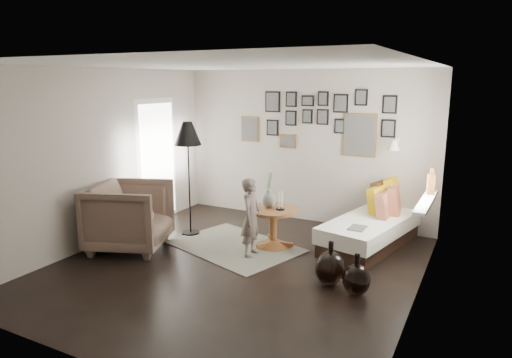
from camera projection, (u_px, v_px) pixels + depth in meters
The scene contains 23 objects.
ground at pixel (235, 267), 6.03m from camera, with size 4.80×4.80×0.00m, color black.
wall_back at pixel (304, 147), 7.83m from camera, with size 4.50×4.50×0.00m, color #A79D92.
wall_front at pixel (85, 222), 3.67m from camera, with size 4.50×4.50×0.00m, color #A79D92.
wall_left at pixel (103, 157), 6.77m from camera, with size 4.80×4.80×0.00m, color #A79D92.
wall_right at pixel (421, 190), 4.74m from camera, with size 4.80×4.80×0.00m, color #A79D92.
ceiling at pixel (233, 65), 5.48m from camera, with size 4.80×4.80×0.00m, color white.
door_left at pixel (157, 161), 7.85m from camera, with size 0.00×2.14×2.14m.
window_right at pixel (428, 195), 6.01m from camera, with size 0.15×1.32×1.30m.
gallery_wall at pixel (321, 122), 7.60m from camera, with size 2.74×0.03×1.08m.
wall_sconce at pixel (394, 145), 6.87m from camera, with size 0.18×0.36×0.16m.
rug at pixel (235, 246), 6.77m from camera, with size 1.83×1.28×0.01m, color #B2B29C.
pedestal_table at pixel (273, 229), 6.72m from camera, with size 0.74×0.74×0.58m.
vase at pixel (269, 197), 6.67m from camera, with size 0.21×0.21×0.53m.
candles at pixel (280, 201), 6.58m from camera, with size 0.13×0.13×0.28m.
daybed at pixel (372, 226), 6.81m from camera, with size 1.21×2.02×0.93m.
magazine_on_daybed at pixel (357, 228), 6.24m from camera, with size 0.21×0.29×0.02m, color black.
armchair at pixel (130, 216), 6.61m from camera, with size 1.05×1.08×0.98m, color brown.
armchair_cushion at pixel (134, 216), 6.64m from camera, with size 0.44×0.44×0.11m, color silver.
floor_lamp at pixel (188, 138), 7.01m from camera, with size 0.42×0.42×1.80m.
magazine_basket at pixel (102, 237), 6.56m from camera, with size 0.43×0.43×0.42m.
demijohn_large at pixel (330, 268), 5.46m from camera, with size 0.36×0.36×0.55m.
demijohn_small at pixel (356, 280), 5.20m from camera, with size 0.32×0.32×0.50m.
child at pixel (251, 218), 6.31m from camera, with size 0.40×0.27×1.11m, color #5F524B.
Camera 1 is at (2.85, -4.88, 2.41)m, focal length 32.00 mm.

